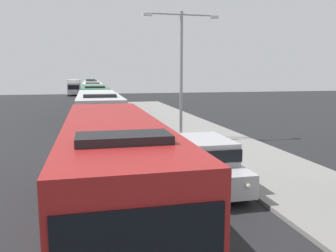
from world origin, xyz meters
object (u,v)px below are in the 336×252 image
object	(u,v)px
bus_second_in_line	(99,115)
white_suv	(207,161)
bus_fourth_in_line	(93,93)
bus_lead	(113,168)
box_truck_oncoming	(74,87)
bus_tail_end	(91,86)
streetlamp_mid	(181,62)
bus_rear	(92,89)
bus_middle	(95,100)

from	to	relation	value
bus_second_in_line	white_suv	world-z (taller)	bus_second_in_line
bus_fourth_in_line	white_suv	size ratio (longest dim) A/B	2.54
bus_lead	bus_second_in_line	size ratio (longest dim) A/B	0.92
bus_lead	box_truck_oncoming	xyz separation A→B (m)	(-3.30, 62.34, 0.01)
bus_tail_end	white_suv	xyz separation A→B (m)	(3.70, -62.01, -0.66)
bus_fourth_in_line	streetlamp_mid	size ratio (longest dim) A/B	1.50
bus_rear	streetlamp_mid	distance (m)	40.26
bus_lead	bus_rear	distance (m)	52.31
white_suv	bus_rear	bearing A→B (deg)	94.25
bus_fourth_in_line	bus_second_in_line	bearing A→B (deg)	-90.00
bus_rear	streetlamp_mid	world-z (taller)	streetlamp_mid
bus_second_in_line	white_suv	bearing A→B (deg)	-70.22
bus_lead	streetlamp_mid	bearing A→B (deg)	66.73
bus_lead	bus_middle	xyz separation A→B (m)	(0.00, 25.55, 0.00)
bus_lead	bus_middle	distance (m)	25.55
white_suv	bus_lead	bearing A→B (deg)	-145.18
bus_second_in_line	streetlamp_mid	xyz separation A→B (m)	(5.40, -0.31, 3.38)
white_suv	box_truck_oncoming	distance (m)	60.18
bus_second_in_line	bus_rear	xyz separation A→B (m)	(-0.00, 39.45, -0.00)
white_suv	bus_fourth_in_line	bearing A→B (deg)	95.78
bus_middle	streetlamp_mid	distance (m)	14.47
bus_lead	streetlamp_mid	distance (m)	14.07
bus_rear	white_suv	world-z (taller)	bus_rear
bus_middle	bus_tail_end	bearing A→B (deg)	90.00
bus_second_in_line	white_suv	size ratio (longest dim) A/B	2.39
bus_fourth_in_line	white_suv	bearing A→B (deg)	-84.22
bus_second_in_line	bus_fourth_in_line	distance (m)	26.22
streetlamp_mid	bus_fourth_in_line	bearing A→B (deg)	101.50
bus_middle	box_truck_oncoming	xyz separation A→B (m)	(-3.30, 36.80, 0.01)
bus_rear	white_suv	bearing A→B (deg)	-85.75
bus_fourth_in_line	streetlamp_mid	world-z (taller)	streetlamp_mid
streetlamp_mid	bus_middle	bearing A→B (deg)	112.56
bus_rear	box_truck_oncoming	world-z (taller)	bus_rear
bus_tail_end	bus_second_in_line	bearing A→B (deg)	-90.00
box_truck_oncoming	streetlamp_mid	world-z (taller)	streetlamp_mid
bus_fourth_in_line	bus_rear	world-z (taller)	same
bus_tail_end	box_truck_oncoming	distance (m)	3.99
bus_lead	bus_fourth_in_line	world-z (taller)	same
bus_fourth_in_line	white_suv	xyz separation A→B (m)	(3.70, -36.51, -0.66)
white_suv	bus_middle	bearing A→B (deg)	99.14
bus_second_in_line	bus_rear	size ratio (longest dim) A/B	1.05
bus_middle	bus_rear	bearing A→B (deg)	90.00
bus_lead	bus_fourth_in_line	bearing A→B (deg)	90.00
bus_lead	bus_middle	bearing A→B (deg)	90.00
bus_second_in_line	bus_middle	bearing A→B (deg)	90.00
bus_fourth_in_line	streetlamp_mid	distance (m)	27.28
box_truck_oncoming	bus_rear	bearing A→B (deg)	-71.78
bus_fourth_in_line	bus_rear	distance (m)	13.23
bus_middle	bus_lead	bearing A→B (deg)	-90.00
bus_second_in_line	streetlamp_mid	size ratio (longest dim) A/B	1.41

